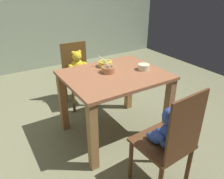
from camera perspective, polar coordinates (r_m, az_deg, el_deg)
name	(u,v)px	position (r m, az deg, el deg)	size (l,w,h in m)	color
ground_plane	(114,132)	(2.62, 0.59, -11.10)	(5.20, 5.20, 0.04)	#737353
dining_table	(115,87)	(2.30, 0.66, 0.74)	(1.01, 0.83, 0.72)	#925839
teddy_chair_near_front	(169,136)	(1.73, 14.53, -11.57)	(0.42, 0.41, 0.93)	#523019
teddy_chair_far_center	(78,69)	(3.01, -8.86, 5.33)	(0.41, 0.41, 0.84)	brown
porridge_bowl_yellow_far_center	(105,64)	(2.43, -1.77, 6.71)	(0.15, 0.15, 0.13)	yellow
porridge_bowl_cream_near_right	(144,67)	(2.36, 8.23, 5.85)	(0.12, 0.12, 0.06)	beige
porridge_bowl_terracotta_center	(109,69)	(2.26, -0.89, 5.26)	(0.14, 0.15, 0.13)	#B4764C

